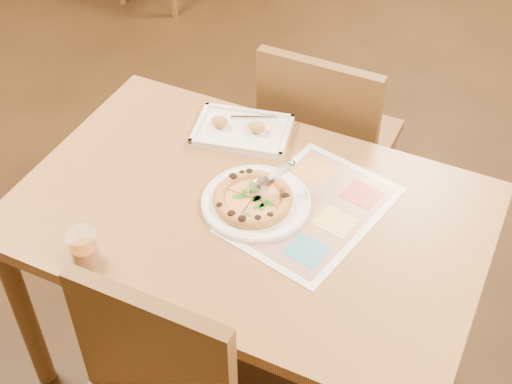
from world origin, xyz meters
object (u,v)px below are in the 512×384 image
at_px(plate, 256,203).
at_px(pizza_cutter, 271,179).
at_px(dining_table, 249,231).
at_px(glass_tumbler, 84,249).
at_px(menu, 311,209).
at_px(appetizer_tray, 242,131).
at_px(pizza, 253,199).
at_px(chair_far, 324,131).

height_order(plate, pizza_cutter, pizza_cutter).
relative_size(dining_table, pizza_cutter, 10.49).
bearing_deg(glass_tumbler, menu, 42.94).
xyz_separation_m(appetizer_tray, menu, (0.32, -0.22, -0.01)).
bearing_deg(appetizer_tray, glass_tumbler, -101.47).
bearing_deg(menu, plate, -162.02).
relative_size(plate, pizza, 1.37).
bearing_deg(glass_tumbler, plate, 50.73).
distance_m(chair_far, appetizer_tray, 0.39).
distance_m(dining_table, glass_tumbler, 0.48).
height_order(appetizer_tray, glass_tumbler, glass_tumbler).
bearing_deg(appetizer_tray, pizza, -58.21).
height_order(pizza, pizza_cutter, pizza_cutter).
height_order(pizza_cutter, appetizer_tray, pizza_cutter).
bearing_deg(menu, chair_far, 106.65).
bearing_deg(chair_far, appetizer_tray, 61.97).
bearing_deg(menu, dining_table, -155.41).
bearing_deg(dining_table, plate, 66.62).
bearing_deg(pizza, dining_table, -106.70).
distance_m(pizza_cutter, menu, 0.14).
bearing_deg(plate, glass_tumbler, -129.27).
xyz_separation_m(plate, pizza_cutter, (0.03, 0.04, 0.07)).
relative_size(pizza, menu, 0.47).
bearing_deg(pizza, glass_tumbler, -129.37).
height_order(chair_far, glass_tumbler, chair_far).
distance_m(glass_tumbler, menu, 0.62).
distance_m(dining_table, pizza, 0.11).
xyz_separation_m(plate, menu, (0.15, 0.05, -0.01)).
xyz_separation_m(pizza, pizza_cutter, (0.03, 0.04, 0.05)).
relative_size(dining_table, plate, 4.25).
relative_size(plate, appetizer_tray, 0.93).
distance_m(chair_far, pizza, 0.61).
height_order(chair_far, plate, chair_far).
relative_size(dining_table, pizza, 5.83).
bearing_deg(plate, pizza_cutter, 51.08).
distance_m(chair_far, glass_tumbler, 1.02).
xyz_separation_m(dining_table, menu, (0.16, 0.07, 0.09)).
xyz_separation_m(pizza, menu, (0.15, 0.06, -0.03)).
height_order(dining_table, menu, menu).
distance_m(pizza, appetizer_tray, 0.32).
relative_size(chair_far, glass_tumbler, 4.74).
xyz_separation_m(dining_table, plate, (0.01, 0.02, 0.09)).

